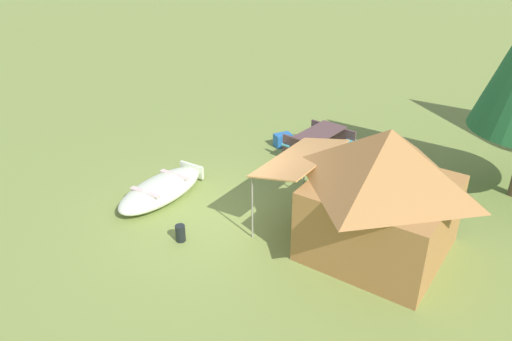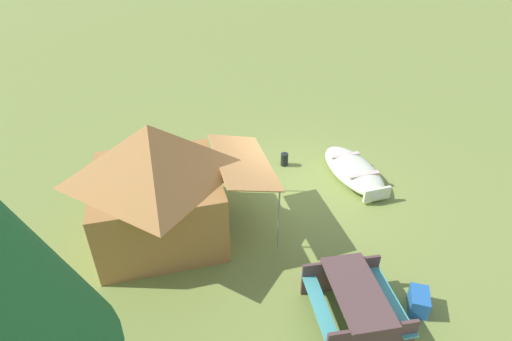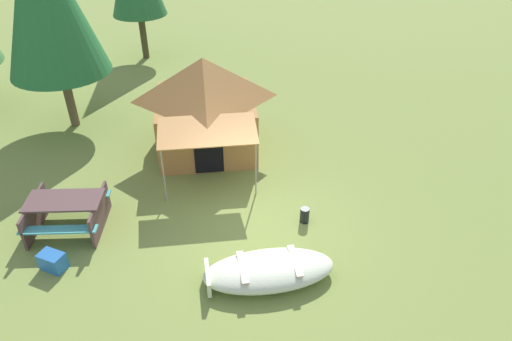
# 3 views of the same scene
# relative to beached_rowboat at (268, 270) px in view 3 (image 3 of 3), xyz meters

# --- Properties ---
(ground_plane) EXTENTS (80.00, 80.00, 0.00)m
(ground_plane) POSITION_rel_beached_rowboat_xyz_m (0.11, 1.68, -0.24)
(ground_plane) COLOR olive
(beached_rowboat) EXTENTS (2.71, 1.33, 0.45)m
(beached_rowboat) POSITION_rel_beached_rowboat_xyz_m (0.00, 0.00, 0.00)
(beached_rowboat) COLOR beige
(beached_rowboat) RESTS_ON ground_plane
(canvas_cabin_tent) EXTENTS (3.14, 4.14, 2.74)m
(canvas_cabin_tent) POSITION_rel_beached_rowboat_xyz_m (-0.42, 5.29, 1.19)
(canvas_cabin_tent) COLOR #AB743B
(canvas_cabin_tent) RESTS_ON ground_plane
(picnic_table) EXTENTS (1.91, 1.80, 0.80)m
(picnic_table) POSITION_rel_beached_rowboat_xyz_m (-4.00, 2.57, 0.26)
(picnic_table) COLOR brown
(picnic_table) RESTS_ON ground_plane
(cooler_box) EXTENTS (0.60, 0.56, 0.39)m
(cooler_box) POSITION_rel_beached_rowboat_xyz_m (-4.22, 1.31, -0.04)
(cooler_box) COLOR #2665B1
(cooler_box) RESTS_ON ground_plane
(fuel_can) EXTENTS (0.22, 0.22, 0.38)m
(fuel_can) POSITION_rel_beached_rowboat_xyz_m (1.27, 1.51, -0.05)
(fuel_can) COLOR black
(fuel_can) RESTS_ON ground_plane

